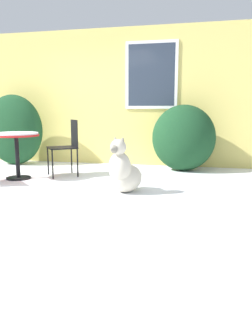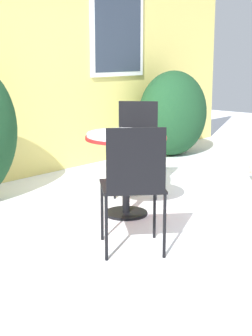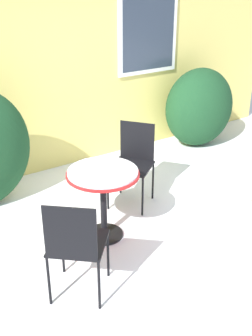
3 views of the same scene
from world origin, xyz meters
name	(u,v)px [view 1 (image 1 of 3)]	position (x,y,z in m)	size (l,w,h in m)	color
ground_plane	(37,184)	(0.00, 0.00, 0.00)	(16.00, 16.00, 0.00)	white
house_wall	(87,97)	(0.07, 2.20, 1.42)	(8.00, 0.10, 2.80)	#E5D16B
shrub_left	(14,130)	(-1.38, 1.64, 0.73)	(1.30, 0.60, 1.46)	#194223
shrub_middle	(184,138)	(2.16, 1.69, 0.62)	(1.19, 0.88, 1.25)	#194223
patio_table	(16,141)	(-0.50, 0.29, 0.64)	(0.75, 0.75, 0.78)	black
patio_chair_near_table	(67,144)	(0.20, 0.74, 0.55)	(0.65, 0.65, 0.98)	black
dog	(124,173)	(1.45, -0.25, 0.29)	(0.57, 0.70, 0.78)	beige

